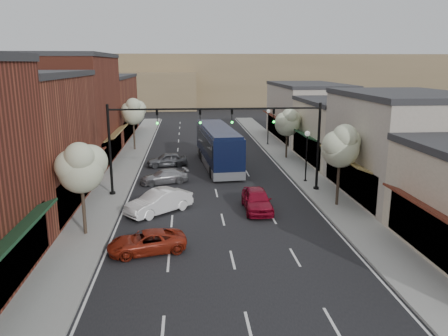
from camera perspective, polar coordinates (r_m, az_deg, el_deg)
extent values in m
plane|color=black|center=(26.75, 0.21, -8.24)|extent=(160.00, 160.00, 0.00)
cube|color=gray|center=(44.78, -12.74, 0.48)|extent=(2.80, 73.00, 0.15)
cube|color=gray|center=(45.61, 8.65, 0.90)|extent=(2.80, 73.00, 0.15)
cube|color=gray|center=(44.61, -10.96, 0.52)|extent=(0.25, 73.00, 0.17)
cube|color=gray|center=(45.31, 6.93, 0.87)|extent=(0.25, 73.00, 0.17)
cube|color=#163920|center=(19.41, -26.21, -8.50)|extent=(1.07, 9.80, 0.49)
cube|color=brown|center=(33.47, -26.03, 2.82)|extent=(9.00, 14.00, 9.00)
cube|color=#2D2D30|center=(33.03, -26.89, 10.85)|extent=(9.20, 14.10, 0.40)
cube|color=black|center=(32.81, -18.65, -1.90)|extent=(0.60, 11.90, 2.60)
cube|color=#4F1D12|center=(32.27, -17.47, 0.69)|extent=(1.07, 9.80, 0.49)
cube|color=brown|center=(46.58, -20.09, 6.95)|extent=(9.00, 14.00, 10.50)
cube|color=#2D2D30|center=(46.35, -20.65, 13.65)|extent=(9.20, 14.10, 0.40)
cube|color=black|center=(46.19, -14.69, 2.70)|extent=(0.60, 11.90, 2.60)
cube|color=olive|center=(45.81, -13.81, 4.57)|extent=(1.07, 9.80, 0.49)
cube|color=brown|center=(62.21, -16.26, 7.52)|extent=(9.00, 18.00, 8.00)
cube|color=#2D2D30|center=(61.96, -16.52, 11.38)|extent=(9.20, 18.10, 0.40)
cube|color=black|center=(61.82, -12.28, 5.47)|extent=(0.60, 15.30, 2.60)
cube|color=#163920|center=(61.54, -11.61, 6.88)|extent=(1.07, 12.60, 0.49)
cube|color=black|center=(23.94, 26.79, -8.33)|extent=(0.60, 10.20, 2.60)
cube|color=#4F1D12|center=(23.05, 25.49, -5.04)|extent=(1.07, 8.40, 0.49)
cube|color=#B5A89B|center=(35.23, 22.24, 2.42)|extent=(8.00, 12.00, 7.50)
cube|color=#2D2D30|center=(34.76, 22.83, 8.82)|extent=(8.20, 12.10, 0.40)
cube|color=black|center=(34.16, 16.39, -1.13)|extent=(0.60, 10.20, 2.60)
cube|color=olive|center=(33.54, 15.28, 1.31)|extent=(1.07, 8.40, 0.49)
cube|color=beige|center=(46.18, 15.47, 4.41)|extent=(8.00, 12.00, 6.00)
cube|color=#2D2D30|center=(45.81, 15.72, 8.36)|extent=(8.20, 12.10, 0.40)
cube|color=black|center=(45.27, 10.96, 2.68)|extent=(0.60, 10.20, 2.60)
cube|color=#163920|center=(44.80, 10.06, 4.55)|extent=(1.07, 8.40, 0.49)
cube|color=#B5A89B|center=(59.32, 10.84, 7.06)|extent=(8.00, 16.00, 7.00)
cube|color=#2D2D30|center=(59.04, 11.00, 10.63)|extent=(8.20, 16.10, 0.40)
cube|color=black|center=(58.67, 7.26, 5.26)|extent=(0.60, 13.60, 2.60)
cube|color=#4F1D12|center=(58.31, 6.53, 6.71)|extent=(1.07, 11.20, 0.49)
cube|color=#7A6647|center=(114.84, -3.93, 11.52)|extent=(120.00, 30.00, 12.00)
cube|color=#7A6647|center=(105.40, -17.69, 9.67)|extent=(50.00, 20.00, 8.00)
cylinder|color=black|center=(35.68, 11.94, -2.67)|extent=(0.44, 0.44, 0.30)
cylinder|color=black|center=(34.91, 12.20, 2.62)|extent=(0.20, 0.20, 7.00)
cylinder|color=black|center=(33.50, 5.86, 7.77)|extent=(8.00, 0.14, 0.14)
imported|color=black|center=(33.65, 6.50, 6.75)|extent=(0.18, 0.46, 1.10)
sphere|color=#19E533|center=(33.58, 6.53, 6.01)|extent=(0.18, 0.18, 0.18)
imported|color=black|center=(33.16, 1.04, 6.73)|extent=(0.18, 0.46, 1.10)
sphere|color=#19E533|center=(33.10, 1.06, 5.98)|extent=(0.18, 0.18, 0.18)
cylinder|color=black|center=(34.65, -14.34, -3.29)|extent=(0.44, 0.44, 0.30)
cylinder|color=black|center=(33.86, -14.67, 2.15)|extent=(0.20, 0.20, 7.00)
cylinder|color=black|center=(32.96, -8.06, 7.61)|extent=(8.00, 0.14, 0.14)
imported|color=black|center=(33.05, -8.73, 6.56)|extent=(0.18, 0.46, 1.10)
sphere|color=#19E533|center=(32.99, -8.71, 5.81)|extent=(0.18, 0.18, 0.18)
imported|color=black|center=(33.00, -3.14, 6.68)|extent=(0.18, 0.46, 1.10)
sphere|color=#19E533|center=(32.93, -3.12, 5.93)|extent=(0.18, 0.18, 0.18)
cylinder|color=#47382B|center=(31.66, 14.67, -1.68)|extent=(0.20, 0.20, 3.71)
sphere|color=beige|center=(31.16, 14.92, 2.44)|extent=(2.60, 2.60, 2.60)
sphere|color=beige|center=(31.52, 15.65, 3.38)|extent=(2.00, 2.00, 2.00)
sphere|color=beige|center=(30.68, 14.45, 2.96)|extent=(1.90, 1.90, 1.90)
sphere|color=beige|center=(30.57, 15.52, 3.97)|extent=(1.70, 1.70, 1.70)
cylinder|color=#47382B|center=(46.71, 8.17, 3.20)|extent=(0.20, 0.20, 3.33)
sphere|color=beige|center=(46.39, 8.26, 5.73)|extent=(2.60, 2.60, 2.60)
sphere|color=beige|center=(46.74, 8.79, 6.28)|extent=(2.00, 2.00, 2.00)
sphere|color=beige|center=(45.97, 7.87, 6.06)|extent=(1.90, 1.90, 1.90)
sphere|color=beige|center=(45.82, 8.56, 6.67)|extent=(1.70, 1.70, 1.70)
cylinder|color=#47382B|center=(26.75, -17.86, -4.91)|extent=(0.20, 0.20, 3.52)
sphere|color=beige|center=(26.16, -18.20, -0.33)|extent=(2.60, 2.60, 2.60)
sphere|color=beige|center=(26.24, -17.07, 0.78)|extent=(2.00, 2.00, 2.00)
sphere|color=beige|center=(25.90, -19.27, 0.20)|extent=(1.90, 1.90, 1.90)
sphere|color=beige|center=(25.48, -18.38, 1.33)|extent=(1.70, 1.70, 1.70)
cylinder|color=#47382B|center=(51.73, -11.66, 4.34)|extent=(0.20, 0.20, 3.84)
sphere|color=beige|center=(51.41, -11.79, 6.98)|extent=(2.60, 2.60, 2.60)
sphere|color=beige|center=(51.60, -11.22, 7.57)|extent=(2.00, 2.00, 2.00)
sphere|color=beige|center=(51.13, -12.30, 7.33)|extent=(1.90, 1.90, 1.90)
sphere|color=beige|center=(50.81, -11.79, 8.00)|extent=(1.70, 1.70, 1.70)
cylinder|color=black|center=(37.94, 10.57, -1.71)|extent=(0.28, 0.28, 0.20)
cylinder|color=black|center=(37.50, 10.69, 1.09)|extent=(0.12, 0.12, 4.00)
sphere|color=white|center=(37.09, 10.84, 4.44)|extent=(0.44, 0.44, 0.44)
cylinder|color=black|center=(54.59, 5.73, 3.08)|extent=(0.28, 0.28, 0.20)
cylinder|color=black|center=(54.28, 5.77, 5.06)|extent=(0.12, 0.12, 4.00)
sphere|color=white|center=(54.00, 5.83, 7.39)|extent=(0.44, 0.44, 0.44)
cube|color=black|center=(42.67, -0.79, 2.93)|extent=(3.80, 12.91, 3.26)
cube|color=#595B60|center=(42.97, -0.78, 0.97)|extent=(3.82, 12.93, 0.74)
cube|color=black|center=(42.58, -0.79, 3.54)|extent=(3.77, 11.90, 1.17)
cube|color=black|center=(42.39, -0.80, 5.16)|extent=(3.53, 12.38, 0.27)
cube|color=black|center=(36.43, 0.75, 2.18)|extent=(2.21, 0.26, 1.27)
cylinder|color=black|center=(38.51, -1.60, -0.57)|extent=(0.43, 1.13, 1.10)
cylinder|color=black|center=(38.93, 2.05, -0.42)|extent=(0.43, 1.13, 1.10)
cylinder|color=black|center=(46.72, -3.07, 1.93)|extent=(0.43, 1.13, 1.10)
cylinder|color=black|center=(47.06, -0.04, 2.04)|extent=(0.43, 1.13, 1.10)
cylinder|color=black|center=(45.27, -2.85, 1.56)|extent=(0.43, 1.13, 1.10)
cylinder|color=black|center=(45.63, 0.27, 1.67)|extent=(0.43, 1.13, 1.10)
imported|color=maroon|center=(30.16, 4.31, -4.17)|extent=(1.85, 4.55, 1.54)
imported|color=maroon|center=(24.09, -10.07, -9.50)|extent=(4.52, 2.84, 1.16)
imported|color=white|center=(29.97, -8.49, -4.38)|extent=(4.70, 4.36, 1.57)
imported|color=gray|center=(37.25, -7.82, -1.11)|extent=(4.36, 2.68, 1.18)
imported|color=#505257|center=(43.32, -7.44, 1.08)|extent=(4.16, 2.24, 1.35)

